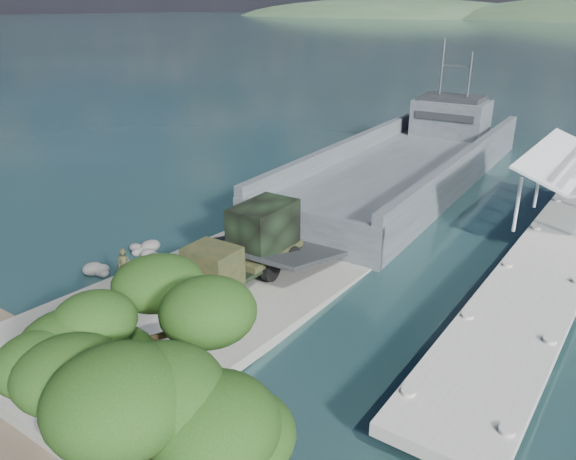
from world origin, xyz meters
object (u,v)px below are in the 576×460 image
object	(u,v)px
military_truck	(248,246)
overhang_tree	(162,355)
soldier	(125,274)
pier	(576,215)
landing_craft	(405,172)

from	to	relation	value
military_truck	overhang_tree	distance (m)	14.14
military_truck	soldier	bearing A→B (deg)	-133.46
pier	soldier	xyz separation A→B (m)	(-16.21, -20.44, -0.20)
pier	landing_craft	bearing A→B (deg)	159.27
military_truck	soldier	size ratio (longest dim) A/B	4.29
landing_craft	soldier	distance (m)	25.61
military_truck	pier	bearing A→B (deg)	51.50
soldier	overhang_tree	world-z (taller)	overhang_tree
military_truck	soldier	world-z (taller)	military_truck
landing_craft	overhang_tree	distance (m)	34.14
overhang_tree	pier	bearing A→B (deg)	79.38
military_truck	soldier	distance (m)	6.00
landing_craft	military_truck	xyz separation A→B (m)	(0.93, -21.02, 1.34)
pier	soldier	distance (m)	26.09
landing_craft	soldier	xyz separation A→B (m)	(-3.06, -25.42, 0.47)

